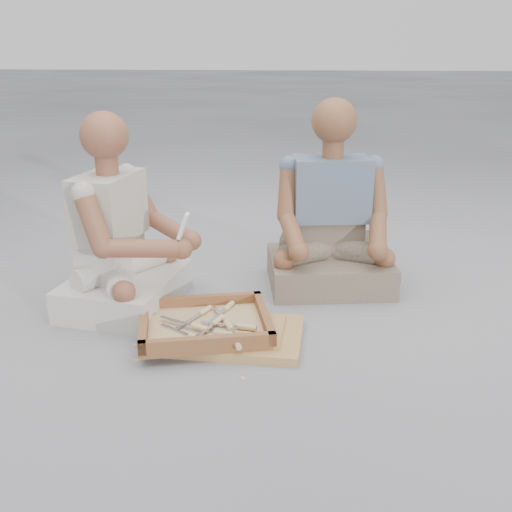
# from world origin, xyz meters

# --- Properties ---
(ground) EXTENTS (60.00, 60.00, 0.00)m
(ground) POSITION_xyz_m (0.00, 0.00, 0.00)
(ground) COLOR #95959A
(ground) RESTS_ON ground
(carved_panel) EXTENTS (0.55, 0.38, 0.04)m
(carved_panel) POSITION_xyz_m (-0.05, 0.02, 0.02)
(carved_panel) COLOR #9E673D
(carved_panel) RESTS_ON ground
(tool_tray) EXTENTS (0.57, 0.50, 0.06)m
(tool_tray) POSITION_xyz_m (-0.16, 0.02, 0.06)
(tool_tray) COLOR brown
(tool_tray) RESTS_ON carved_panel
(chisel_0) EXTENTS (0.19, 0.13, 0.02)m
(chisel_0) POSITION_xyz_m (-0.19, -0.09, 0.06)
(chisel_0) COLOR silver
(chisel_0) RESTS_ON tool_tray
(chisel_1) EXTENTS (0.22, 0.06, 0.02)m
(chisel_1) POSITION_xyz_m (-0.01, -0.01, 0.07)
(chisel_1) COLOR silver
(chisel_1) RESTS_ON tool_tray
(chisel_2) EXTENTS (0.21, 0.11, 0.02)m
(chisel_2) POSITION_xyz_m (-0.18, -0.03, 0.08)
(chisel_2) COLOR silver
(chisel_2) RESTS_ON tool_tray
(chisel_3) EXTENTS (0.09, 0.21, 0.02)m
(chisel_3) POSITION_xyz_m (-0.09, 0.15, 0.07)
(chisel_3) COLOR silver
(chisel_3) RESTS_ON tool_tray
(chisel_4) EXTENTS (0.22, 0.06, 0.02)m
(chisel_4) POSITION_xyz_m (0.01, -0.05, 0.06)
(chisel_4) COLOR silver
(chisel_4) RESTS_ON tool_tray
(chisel_5) EXTENTS (0.11, 0.21, 0.02)m
(chisel_5) POSITION_xyz_m (-0.19, 0.10, 0.07)
(chisel_5) COLOR silver
(chisel_5) RESTS_ON tool_tray
(chisel_6) EXTENTS (0.22, 0.05, 0.02)m
(chisel_6) POSITION_xyz_m (-0.10, -0.05, 0.06)
(chisel_6) COLOR silver
(chisel_6) RESTS_ON tool_tray
(chisel_7) EXTENTS (0.10, 0.21, 0.02)m
(chisel_7) POSITION_xyz_m (-0.12, 0.01, 0.07)
(chisel_7) COLOR silver
(chisel_7) RESTS_ON tool_tray
(chisel_8) EXTENTS (0.12, 0.20, 0.02)m
(chisel_8) POSITION_xyz_m (-0.07, 0.01, 0.07)
(chisel_8) COLOR silver
(chisel_8) RESTS_ON tool_tray
(chisel_9) EXTENTS (0.10, 0.21, 0.02)m
(chisel_9) POSITION_xyz_m (-0.02, -0.11, 0.07)
(chisel_9) COLOR silver
(chisel_9) RESTS_ON tool_tray
(wood_chip_0) EXTENTS (0.02, 0.02, 0.00)m
(wood_chip_0) POSITION_xyz_m (0.02, 0.20, 0.00)
(wood_chip_0) COLOR #DBBA81
(wood_chip_0) RESTS_ON ground
(wood_chip_1) EXTENTS (0.02, 0.02, 0.00)m
(wood_chip_1) POSITION_xyz_m (-0.12, 0.24, 0.00)
(wood_chip_1) COLOR #DBBA81
(wood_chip_1) RESTS_ON ground
(wood_chip_2) EXTENTS (0.02, 0.02, 0.00)m
(wood_chip_2) POSITION_xyz_m (0.02, -0.26, 0.00)
(wood_chip_2) COLOR #DBBA81
(wood_chip_2) RESTS_ON ground
(wood_chip_3) EXTENTS (0.02, 0.02, 0.00)m
(wood_chip_3) POSITION_xyz_m (-0.28, 0.07, 0.00)
(wood_chip_3) COLOR #DBBA81
(wood_chip_3) RESTS_ON ground
(wood_chip_4) EXTENTS (0.02, 0.02, 0.00)m
(wood_chip_4) POSITION_xyz_m (-0.01, 0.38, 0.00)
(wood_chip_4) COLOR #DBBA81
(wood_chip_4) RESTS_ON ground
(wood_chip_5) EXTENTS (0.02, 0.02, 0.00)m
(wood_chip_5) POSITION_xyz_m (-0.28, 0.11, 0.00)
(wood_chip_5) COLOR #DBBA81
(wood_chip_5) RESTS_ON ground
(wood_chip_6) EXTENTS (0.02, 0.02, 0.00)m
(wood_chip_6) POSITION_xyz_m (0.08, -0.11, 0.00)
(wood_chip_6) COLOR #DBBA81
(wood_chip_6) RESTS_ON ground
(wood_chip_7) EXTENTS (0.02, 0.02, 0.00)m
(wood_chip_7) POSITION_xyz_m (-0.48, 0.28, 0.00)
(wood_chip_7) COLOR #DBBA81
(wood_chip_7) RESTS_ON ground
(wood_chip_8) EXTENTS (0.02, 0.02, 0.00)m
(wood_chip_8) POSITION_xyz_m (-0.46, 0.17, 0.00)
(wood_chip_8) COLOR #DBBA81
(wood_chip_8) RESTS_ON ground
(wood_chip_9) EXTENTS (0.02, 0.02, 0.00)m
(wood_chip_9) POSITION_xyz_m (-0.35, -0.14, 0.00)
(wood_chip_9) COLOR #DBBA81
(wood_chip_9) RESTS_ON ground
(wood_chip_10) EXTENTS (0.02, 0.02, 0.00)m
(wood_chip_10) POSITION_xyz_m (-0.41, -0.06, 0.00)
(wood_chip_10) COLOR #DBBA81
(wood_chip_10) RESTS_ON ground
(wood_chip_11) EXTENTS (0.02, 0.02, 0.00)m
(wood_chip_11) POSITION_xyz_m (-0.42, 0.27, 0.00)
(wood_chip_11) COLOR #DBBA81
(wood_chip_11) RESTS_ON ground
(wood_chip_12) EXTENTS (0.02, 0.02, 0.00)m
(wood_chip_12) POSITION_xyz_m (-0.19, -0.01, 0.00)
(wood_chip_12) COLOR #DBBA81
(wood_chip_12) RESTS_ON ground
(wood_chip_13) EXTENTS (0.02, 0.02, 0.00)m
(wood_chip_13) POSITION_xyz_m (0.19, 0.17, 0.00)
(wood_chip_13) COLOR #DBBA81
(wood_chip_13) RESTS_ON ground
(wood_chip_14) EXTENTS (0.02, 0.02, 0.00)m
(wood_chip_14) POSITION_xyz_m (-0.37, -0.17, 0.00)
(wood_chip_14) COLOR #DBBA81
(wood_chip_14) RESTS_ON ground
(craftsman) EXTENTS (0.59, 0.59, 0.83)m
(craftsman) POSITION_xyz_m (-0.56, 0.29, 0.28)
(craftsman) COLOR beige
(craftsman) RESTS_ON ground
(companion) EXTENTS (0.61, 0.52, 0.86)m
(companion) POSITION_xyz_m (0.33, 0.61, 0.29)
(companion) COLOR #82725D
(companion) RESTS_ON ground
(mobile_phone) EXTENTS (0.05, 0.04, 0.10)m
(mobile_phone) POSITION_xyz_m (-0.27, 0.19, 0.40)
(mobile_phone) COLOR white
(mobile_phone) RESTS_ON craftsman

